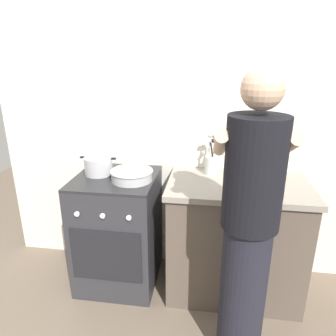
{
  "coord_description": "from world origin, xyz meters",
  "views": [
    {
      "loc": [
        0.35,
        -1.92,
        1.73
      ],
      "look_at": [
        0.05,
        0.12,
        1.0
      ],
      "focal_mm": 33.23,
      "sensor_mm": 36.0,
      "label": 1
    }
  ],
  "objects_px": {
    "pot": "(99,166)",
    "utensil_crock": "(212,162)",
    "oil_bottle": "(276,171)",
    "person": "(248,231)",
    "stove_range": "(118,230)",
    "mixing_bowl": "(132,175)",
    "spice_bottle": "(241,183)"
  },
  "relations": [
    {
      "from": "stove_range",
      "to": "spice_bottle",
      "type": "height_order",
      "value": "spice_bottle"
    },
    {
      "from": "mixing_bowl",
      "to": "utensil_crock",
      "type": "distance_m",
      "value": 0.6
    },
    {
      "from": "stove_range",
      "to": "person",
      "type": "relative_size",
      "value": 0.53
    },
    {
      "from": "stove_range",
      "to": "pot",
      "type": "height_order",
      "value": "pot"
    },
    {
      "from": "mixing_bowl",
      "to": "pot",
      "type": "bearing_deg",
      "value": 162.26
    },
    {
      "from": "pot",
      "to": "mixing_bowl",
      "type": "distance_m",
      "value": 0.29
    },
    {
      "from": "oil_bottle",
      "to": "person",
      "type": "relative_size",
      "value": 0.13
    },
    {
      "from": "pot",
      "to": "spice_bottle",
      "type": "height_order",
      "value": "pot"
    },
    {
      "from": "pot",
      "to": "oil_bottle",
      "type": "bearing_deg",
      "value": 0.11
    },
    {
      "from": "spice_bottle",
      "to": "oil_bottle",
      "type": "xyz_separation_m",
      "value": [
        0.25,
        0.14,
        0.05
      ]
    },
    {
      "from": "utensil_crock",
      "to": "oil_bottle",
      "type": "bearing_deg",
      "value": -14.84
    },
    {
      "from": "pot",
      "to": "stove_range",
      "type": "bearing_deg",
      "value": -17.18
    },
    {
      "from": "oil_bottle",
      "to": "person",
      "type": "height_order",
      "value": "person"
    },
    {
      "from": "mixing_bowl",
      "to": "person",
      "type": "relative_size",
      "value": 0.18
    },
    {
      "from": "person",
      "to": "utensil_crock",
      "type": "bearing_deg",
      "value": 105.81
    },
    {
      "from": "oil_bottle",
      "to": "person",
      "type": "distance_m",
      "value": 0.68
    },
    {
      "from": "utensil_crock",
      "to": "oil_bottle",
      "type": "relative_size",
      "value": 1.49
    },
    {
      "from": "pot",
      "to": "mixing_bowl",
      "type": "xyz_separation_m",
      "value": [
        0.28,
        -0.09,
        -0.02
      ]
    },
    {
      "from": "spice_bottle",
      "to": "person",
      "type": "height_order",
      "value": "person"
    },
    {
      "from": "spice_bottle",
      "to": "stove_range",
      "type": "bearing_deg",
      "value": 174.33
    },
    {
      "from": "spice_bottle",
      "to": "mixing_bowl",
      "type": "bearing_deg",
      "value": 176.74
    },
    {
      "from": "utensil_crock",
      "to": "person",
      "type": "distance_m",
      "value": 0.78
    },
    {
      "from": "pot",
      "to": "oil_bottle",
      "type": "distance_m",
      "value": 1.29
    },
    {
      "from": "stove_range",
      "to": "oil_bottle",
      "type": "bearing_deg",
      "value": 2.28
    },
    {
      "from": "pot",
      "to": "utensil_crock",
      "type": "height_order",
      "value": "utensil_crock"
    },
    {
      "from": "mixing_bowl",
      "to": "person",
      "type": "xyz_separation_m",
      "value": [
        0.77,
        -0.53,
        -0.08
      ]
    },
    {
      "from": "pot",
      "to": "person",
      "type": "height_order",
      "value": "person"
    },
    {
      "from": "pot",
      "to": "person",
      "type": "relative_size",
      "value": 0.16
    },
    {
      "from": "mixing_bowl",
      "to": "spice_bottle",
      "type": "xyz_separation_m",
      "value": [
        0.76,
        -0.04,
        -0.0
      ]
    },
    {
      "from": "pot",
      "to": "spice_bottle",
      "type": "relative_size",
      "value": 3.21
    },
    {
      "from": "mixing_bowl",
      "to": "utensil_crock",
      "type": "xyz_separation_m",
      "value": [
        0.56,
        0.21,
        0.05
      ]
    },
    {
      "from": "mixing_bowl",
      "to": "spice_bottle",
      "type": "bearing_deg",
      "value": -3.26
    }
  ]
}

